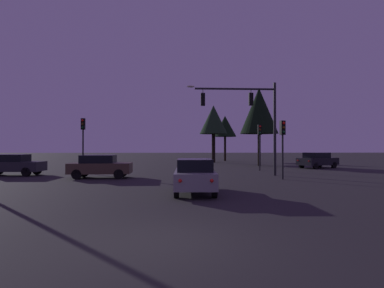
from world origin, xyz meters
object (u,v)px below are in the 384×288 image
Objects in this scene: traffic_light_corner_left at (283,137)px; traffic_light_corner_right at (83,134)px; traffic_light_median at (260,138)px; car_crossing_right at (12,164)px; car_crossing_left at (100,166)px; tree_center_horizon at (213,120)px; car_far_lane at (317,160)px; traffic_signal_mast_arm at (249,111)px; tree_left_far at (259,111)px; tree_behind_sign at (225,126)px; car_nearside_lane at (195,175)px.

traffic_light_corner_right reaches higher than traffic_light_corner_left.
traffic_light_median is 0.92× the size of car_crossing_right.
traffic_light_corner_right reaches higher than car_crossing_left.
car_far_lane is at bearing -53.02° from tree_center_horizon.
traffic_signal_mast_arm is 0.78× the size of tree_left_far.
car_crossing_left is at bearing -153.74° from traffic_light_median.
traffic_light_median is at bearing -89.48° from tree_behind_sign.
traffic_light_corner_right is 0.57× the size of tree_center_horizon.
car_far_lane is at bearing 12.56° from traffic_light_corner_right.
tree_center_horizon is (-2.40, 14.67, 2.82)m from traffic_light_median.
car_nearside_lane and car_far_lane have the same top height.
traffic_light_corner_right is 5.40m from car_crossing_right.
traffic_signal_mast_arm reaches higher than traffic_light_corner_left.
traffic_signal_mast_arm is 0.87× the size of tree_center_horizon.
traffic_signal_mast_arm is 1.64× the size of car_nearside_lane.
traffic_light_corner_right reaches higher than car_far_lane.
traffic_signal_mast_arm is at bearing -107.70° from tree_left_far.
traffic_light_corner_right is (-12.67, 2.96, -1.59)m from traffic_signal_mast_arm.
car_nearside_lane is at bearing -50.12° from car_crossing_left.
car_crossing_right is (-12.70, 9.17, 0.00)m from car_nearside_lane.
tree_behind_sign reaches higher than traffic_light_corner_right.
tree_left_far is (1.92, -12.33, 0.90)m from tree_behind_sign.
tree_left_far is (2.20, 14.32, 3.36)m from traffic_light_corner_left.
tree_center_horizon is at bearing 126.98° from car_far_lane.
tree_left_far is at bearing -81.16° from tree_behind_sign.
traffic_light_corner_left is 11.99m from car_crossing_left.
traffic_signal_mast_arm is at bearing -137.66° from car_far_lane.
car_nearside_lane is 0.53× the size of tree_center_horizon.
traffic_light_corner_left is 0.85× the size of car_crossing_right.
traffic_signal_mast_arm is 19.42m from tree_center_horizon.
car_crossing_left is at bearing 173.40° from traffic_light_corner_left.
traffic_light_corner_right is at bearing -167.44° from car_far_lane.
tree_center_horizon is (-4.15, 7.75, -0.35)m from tree_left_far.
tree_behind_sign is (18.86, 23.16, 4.32)m from car_crossing_right.
traffic_light_corner_right is at bearing 126.25° from car_nearside_lane.
car_far_lane is 0.66× the size of tree_behind_sign.
car_crossing_left is (-5.89, 7.05, 0.00)m from car_nearside_lane.
traffic_light_median is at bearing 26.26° from car_crossing_left.
tree_center_horizon reaches higher than car_crossing_right.
traffic_signal_mast_arm is at bearing 7.30° from car_crossing_left.
tree_behind_sign is (1.80, 23.97, 0.46)m from traffic_signal_mast_arm.
tree_center_horizon reaches higher than traffic_light_corner_left.
tree_behind_sign is at bearing 85.71° from traffic_signal_mast_arm.
tree_left_far is 1.12× the size of tree_center_horizon.
car_crossing_left is 23.43m from tree_center_horizon.
tree_center_horizon is (-1.95, 22.07, 3.01)m from traffic_light_corner_left.
traffic_signal_mast_arm reaches higher than car_crossing_right.
car_crossing_left is 0.53× the size of tree_center_horizon.
car_nearside_lane is at bearing -35.83° from car_crossing_right.
traffic_light_corner_right is at bearing -173.17° from traffic_light_median.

